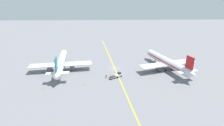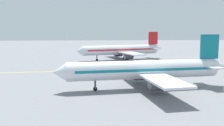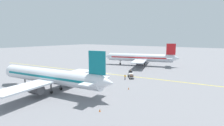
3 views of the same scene
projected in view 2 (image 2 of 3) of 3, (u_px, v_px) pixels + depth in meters
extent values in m
plane|color=slate|center=(123.00, 69.00, 76.26)|extent=(400.00, 400.00, 0.00)
cube|color=yellow|center=(123.00, 69.00, 76.26)|extent=(13.51, 119.33, 0.01)
cylinder|color=silver|center=(144.00, 70.00, 51.15)|extent=(7.42, 30.21, 3.60)
cone|color=silver|center=(59.00, 72.00, 47.88)|extent=(3.70, 2.82, 3.42)
cone|color=silver|center=(219.00, 66.00, 54.43)|extent=(3.42, 3.37, 3.06)
cube|color=#0F727F|center=(144.00, 69.00, 51.13)|extent=(7.08, 27.24, 0.50)
cube|color=silver|center=(149.00, 73.00, 51.44)|extent=(28.44, 8.75, 0.36)
cylinder|color=#4C4C51|center=(158.00, 84.00, 46.75)|extent=(2.59, 3.46, 2.20)
cylinder|color=#4C4C51|center=(141.00, 75.00, 56.46)|extent=(2.59, 3.46, 2.20)
cube|color=#0F727F|center=(209.00, 47.00, 53.41)|extent=(0.87, 4.01, 5.00)
cube|color=silver|center=(206.00, 66.00, 53.81)|extent=(9.23, 3.54, 0.24)
cylinder|color=#4C4C51|center=(95.00, 84.00, 49.52)|extent=(0.36, 0.36, 2.00)
cylinder|color=black|center=(95.00, 89.00, 49.65)|extent=(0.38, 0.83, 0.80)
cylinder|color=#4C4C51|center=(156.00, 83.00, 50.30)|extent=(0.36, 0.36, 2.00)
cylinder|color=black|center=(156.00, 88.00, 50.43)|extent=(0.38, 0.83, 0.80)
cylinder|color=#4C4C51|center=(150.00, 80.00, 53.41)|extent=(0.36, 0.36, 2.00)
cylinder|color=black|center=(150.00, 85.00, 53.54)|extent=(0.38, 0.83, 0.80)
cylinder|color=silver|center=(121.00, 50.00, 100.02)|extent=(12.10, 29.76, 3.60)
cone|color=silver|center=(79.00, 51.00, 94.23)|extent=(3.97, 3.28, 3.42)
cone|color=silver|center=(158.00, 48.00, 105.87)|extent=(3.80, 3.76, 3.06)
cube|color=red|center=(121.00, 49.00, 100.00)|extent=(11.28, 26.90, 0.50)
cube|color=silver|center=(123.00, 52.00, 100.47)|extent=(28.31, 13.06, 0.36)
cylinder|color=#4C4C51|center=(129.00, 56.00, 96.00)|extent=(3.03, 3.70, 2.20)
cylinder|color=#4C4C51|center=(118.00, 54.00, 105.25)|extent=(3.03, 3.70, 2.20)
cube|color=red|center=(153.00, 38.00, 104.47)|extent=(1.50, 3.93, 5.00)
cube|color=silver|center=(152.00, 48.00, 104.79)|extent=(9.31, 4.89, 0.24)
cylinder|color=#4C4C51|center=(97.00, 57.00, 96.90)|extent=(0.36, 0.36, 2.00)
cylinder|color=black|center=(97.00, 60.00, 97.03)|extent=(0.50, 0.85, 0.80)
cylinder|color=#4C4C51|center=(127.00, 56.00, 99.56)|extent=(0.36, 0.36, 2.00)
cylinder|color=black|center=(127.00, 59.00, 99.69)|extent=(0.50, 0.85, 0.80)
cylinder|color=#4C4C51|center=(124.00, 55.00, 102.52)|extent=(0.36, 0.36, 2.00)
cylinder|color=black|center=(124.00, 58.00, 102.65)|extent=(0.50, 0.85, 0.80)
cube|color=white|center=(156.00, 66.00, 77.86)|extent=(3.33, 2.90, 0.90)
cube|color=black|center=(154.00, 63.00, 78.19)|extent=(1.62, 1.67, 0.70)
sphere|color=orange|center=(154.00, 62.00, 78.14)|extent=(0.16, 0.16, 0.16)
cylinder|color=black|center=(152.00, 67.00, 78.23)|extent=(0.72, 0.59, 0.70)
cylinder|color=black|center=(155.00, 67.00, 79.14)|extent=(0.72, 0.59, 0.70)
cylinder|color=black|center=(156.00, 68.00, 76.70)|extent=(0.72, 0.59, 0.70)
cylinder|color=black|center=(160.00, 68.00, 77.61)|extent=(0.72, 0.59, 0.70)
cube|color=gray|center=(164.00, 68.00, 75.38)|extent=(2.94, 2.60, 0.20)
cube|color=#4C382D|center=(164.00, 67.00, 75.33)|extent=(2.14, 1.93, 0.60)
cylinder|color=black|center=(160.00, 69.00, 75.86)|extent=(0.44, 0.36, 0.44)
cylinder|color=black|center=(163.00, 68.00, 76.62)|extent=(0.44, 0.36, 0.44)
cylinder|color=black|center=(165.00, 70.00, 74.23)|extent=(0.44, 0.36, 0.44)
cylinder|color=black|center=(168.00, 69.00, 74.99)|extent=(0.44, 0.36, 0.44)
cylinder|color=#23232D|center=(163.00, 70.00, 72.75)|extent=(0.16, 0.16, 0.85)
cylinder|color=#23232D|center=(163.00, 70.00, 72.95)|extent=(0.16, 0.16, 0.85)
cube|color=orange|center=(163.00, 67.00, 72.76)|extent=(0.39, 0.26, 0.60)
cylinder|color=orange|center=(163.00, 67.00, 72.52)|extent=(0.10, 0.10, 0.55)
cylinder|color=orange|center=(163.00, 67.00, 73.00)|extent=(0.10, 0.10, 0.55)
sphere|color=#9E7051|center=(163.00, 66.00, 72.70)|extent=(0.22, 0.22, 0.22)
cone|color=orange|center=(196.00, 75.00, 64.93)|extent=(0.32, 0.32, 0.55)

